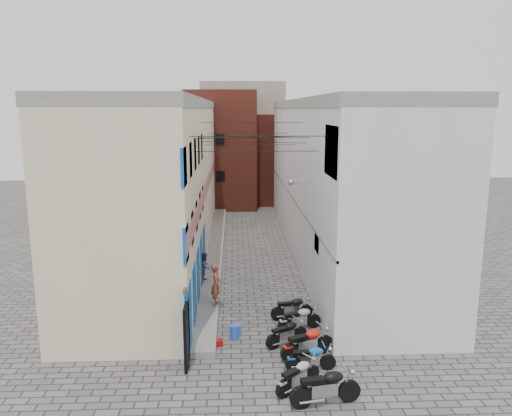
{
  "coord_description": "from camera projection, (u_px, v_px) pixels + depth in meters",
  "views": [
    {
      "loc": [
        -0.91,
        -15.88,
        8.45
      ],
      "look_at": [
        0.32,
        11.52,
        3.0
      ],
      "focal_mm": 35.0,
      "sensor_mm": 36.0,
      "label": 1
    }
  ],
  "objects": [
    {
      "name": "motorcycle_d",
      "position": [
        308.0,
        341.0,
        17.17
      ],
      "size": [
        2.17,
        1.44,
        1.21
      ],
      "primitive_type": null,
      "rotation": [
        0.0,
        0.0,
        -1.16
      ],
      "color": "red",
      "rests_on": "ground"
    },
    {
      "name": "building_far_brick_left",
      "position": [
        221.0,
        149.0,
        43.62
      ],
      "size": [
        6.0,
        6.0,
        10.0
      ],
      "primitive_type": "cube",
      "color": "maroon",
      "rests_on": "ground"
    },
    {
      "name": "building_far_concrete",
      "position": [
        243.0,
        139.0,
        49.49
      ],
      "size": [
        8.0,
        5.0,
        11.0
      ],
      "primitive_type": "cube",
      "color": "gray",
      "rests_on": "ground"
    },
    {
      "name": "motorcycle_a",
      "position": [
        326.0,
        385.0,
        14.38
      ],
      "size": [
        2.25,
        1.07,
        1.25
      ],
      "primitive_type": null,
      "rotation": [
        0.0,
        0.0,
        -1.38
      ],
      "color": "black",
      "rests_on": "ground"
    },
    {
      "name": "building_right",
      "position": [
        334.0,
        177.0,
        29.32
      ],
      "size": [
        5.94,
        26.0,
        9.0
      ],
      "color": "silver",
      "rests_on": "ground"
    },
    {
      "name": "motorcycle_f",
      "position": [
        299.0,
        318.0,
        19.3
      ],
      "size": [
        1.89,
        1.08,
        1.05
      ],
      "primitive_type": null,
      "rotation": [
        0.0,
        0.0,
        -1.27
      ],
      "color": "#A6A7AB",
      "rests_on": "ground"
    },
    {
      "name": "building_left",
      "position": [
        163.0,
        179.0,
        28.84
      ],
      "size": [
        5.1,
        27.0,
        9.0
      ],
      "color": "beige",
      "rests_on": "ground"
    },
    {
      "name": "person_a",
      "position": [
        216.0,
        284.0,
        21.13
      ],
      "size": [
        0.47,
        0.69,
        1.82
      ],
      "primitive_type": "imported",
      "rotation": [
        0.0,
        0.0,
        1.63
      ],
      "color": "brown",
      "rests_on": "plinth"
    },
    {
      "name": "motorcycle_c",
      "position": [
        311.0,
        357.0,
        16.32
      ],
      "size": [
        1.71,
        0.6,
        0.98
      ],
      "primitive_type": null,
      "rotation": [
        0.0,
        0.0,
        -1.53
      ],
      "color": "blue",
      "rests_on": "ground"
    },
    {
      "name": "water_jug_far",
      "position": [
        237.0,
        330.0,
        18.88
      ],
      "size": [
        0.32,
        0.32,
        0.45
      ],
      "primitive_type": "cylinder",
      "rotation": [
        0.0,
        0.0,
        0.13
      ],
      "color": "#2882C9",
      "rests_on": "ground"
    },
    {
      "name": "motorcycle_e",
      "position": [
        287.0,
        332.0,
        18.09
      ],
      "size": [
        1.81,
        1.35,
        1.02
      ],
      "primitive_type": null,
      "rotation": [
        0.0,
        0.0,
        -1.06
      ],
      "color": "black",
      "rests_on": "ground"
    },
    {
      "name": "motorcycle_b",
      "position": [
        298.0,
        374.0,
        15.18
      ],
      "size": [
        1.77,
        1.58,
        1.05
      ],
      "primitive_type": null,
      "rotation": [
        0.0,
        0.0,
        -0.89
      ],
      "color": "#A7A6AB",
      "rests_on": "ground"
    },
    {
      "name": "far_shopfront",
      "position": [
        245.0,
        197.0,
        41.7
      ],
      "size": [
        2.0,
        0.3,
        2.4
      ],
      "primitive_type": "cube",
      "color": "black",
      "rests_on": "ground"
    },
    {
      "name": "person_b",
      "position": [
        205.0,
        267.0,
        24.14
      ],
      "size": [
        0.69,
        0.8,
        1.41
      ],
      "primitive_type": "imported",
      "rotation": [
        0.0,
        0.0,
        1.31
      ],
      "color": "#3A3C57",
      "rests_on": "plinth"
    },
    {
      "name": "plinth",
      "position": [
        215.0,
        251.0,
        29.87
      ],
      "size": [
        0.9,
        26.0,
        0.25
      ],
      "primitive_type": "cube",
      "color": "gray",
      "rests_on": "ground"
    },
    {
      "name": "motorcycle_g",
      "position": [
        292.0,
        307.0,
        20.33
      ],
      "size": [
        1.9,
        0.91,
        1.06
      ],
      "primitive_type": null,
      "rotation": [
        0.0,
        0.0,
        -1.38
      ],
      "color": "black",
      "rests_on": "ground"
    },
    {
      "name": "building_far_brick_right",
      "position": [
        276.0,
        158.0,
        45.99
      ],
      "size": [
        5.0,
        6.0,
        8.0
      ],
      "primitive_type": "cube",
      "color": "maroon",
      "rests_on": "ground"
    },
    {
      "name": "overhead_wires",
      "position": [
        253.0,
        138.0,
        23.35
      ],
      "size": [
        5.8,
        13.02,
        1.32
      ],
      "color": "black",
      "rests_on": "ground"
    },
    {
      "name": "water_jug_near",
      "position": [
        234.0,
        332.0,
        18.63
      ],
      "size": [
        0.4,
        0.4,
        0.53
      ],
      "primitive_type": "cylinder",
      "rotation": [
        0.0,
        0.0,
        -0.19
      ],
      "color": "blue",
      "rests_on": "ground"
    },
    {
      "name": "red_crate",
      "position": [
        218.0,
        342.0,
        18.12
      ],
      "size": [
        0.39,
        0.29,
        0.24
      ],
      "primitive_type": "cube",
      "rotation": [
        0.0,
        0.0,
        -0.02
      ],
      "color": "#A60B0C",
      "rests_on": "ground"
    },
    {
      "name": "ground",
      "position": [
        262.0,
        358.0,
        17.25
      ],
      "size": [
        90.0,
        90.0,
        0.0
      ],
      "primitive_type": "plane",
      "color": "#53504E",
      "rests_on": "ground"
    }
  ]
}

